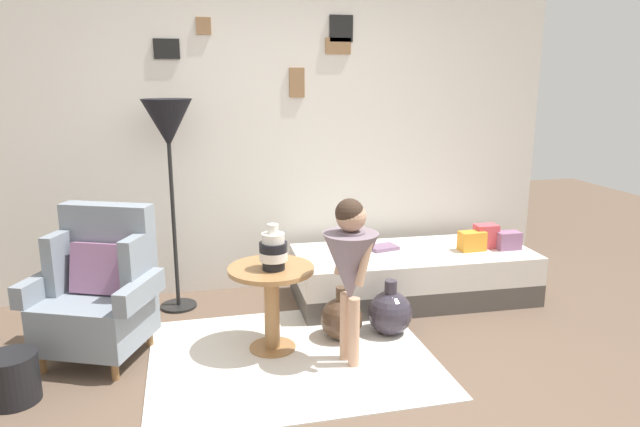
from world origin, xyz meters
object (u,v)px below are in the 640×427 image
daybed (413,274)px  book_on_daybed (383,247)px  side_table (271,291)px  person_child (350,261)px  demijohn_far (390,312)px  magazine_basket (13,378)px  armchair (99,291)px  vase_striped (273,250)px  floor_lamp (168,132)px  demijohn_near (342,318)px

daybed → book_on_daybed: 0.33m
side_table → person_child: person_child is taller
demijohn_far → magazine_basket: bearing=-171.9°
armchair → demijohn_far: armchair is taller
daybed → person_child: (-0.81, -0.94, 0.48)m
daybed → vase_striped: size_ratio=6.50×
person_child → demijohn_far: size_ratio=2.69×
floor_lamp → daybed: bearing=-7.4°
daybed → demijohn_near: daybed is taller
armchair → daybed: 2.39m
vase_striped → floor_lamp: (-0.62, 0.93, 0.67)m
floor_lamp → magazine_basket: size_ratio=5.76×
demijohn_near → book_on_daybed: bearing=52.2°
daybed → vase_striped: vase_striped is taller
side_table → floor_lamp: bearing=124.6°
person_child → demijohn_near: person_child is taller
magazine_basket → person_child: bearing=-0.4°
magazine_basket → book_on_daybed: bearing=22.3°
book_on_daybed → magazine_basket: size_ratio=0.79×
floor_lamp → magazine_basket: (-0.89, -1.17, -1.23)m
book_on_daybed → demijohn_far: (-0.19, -0.70, -0.26)m
daybed → side_table: size_ratio=3.35×
floor_lamp → demijohn_far: bearing=-30.1°
side_table → book_on_daybed: (1.03, 0.75, 0.01)m
daybed → demijohn_near: (-0.77, -0.60, -0.05)m
side_table → demijohn_far: (0.84, 0.05, -0.25)m
person_child → demijohn_near: (0.05, 0.35, -0.53)m
vase_striped → demijohn_far: 0.99m
person_child → magazine_basket: size_ratio=3.81×
magazine_basket → vase_striped: bearing=9.2°
daybed → side_table: bearing=-152.8°
floor_lamp → demijohn_far: floor_lamp is taller
vase_striped → magazine_basket: bearing=-170.8°
magazine_basket → daybed: bearing=18.7°
daybed → book_on_daybed: book_on_daybed is taller
vase_striped → book_on_daybed: bearing=37.8°
demijohn_near → magazine_basket: size_ratio=1.35×
armchair → demijohn_near: 1.60m
daybed → demijohn_far: 0.73m
daybed → demijohn_far: (-0.42, -0.60, -0.04)m
side_table → demijohn_near: bearing=5.5°
person_child → vase_striped: bearing=149.2°
floor_lamp → demijohn_near: (1.10, -0.84, -1.22)m
armchair → person_child: 1.62m
floor_lamp → person_child: size_ratio=1.51×
armchair → side_table: armchair is taller
armchair → book_on_daybed: (2.11, 0.55, -0.02)m
daybed → side_table: (-1.25, -0.64, 0.21)m
daybed → magazine_basket: size_ratio=6.87×
demijohn_far → magazine_basket: (-2.34, -0.33, -0.02)m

